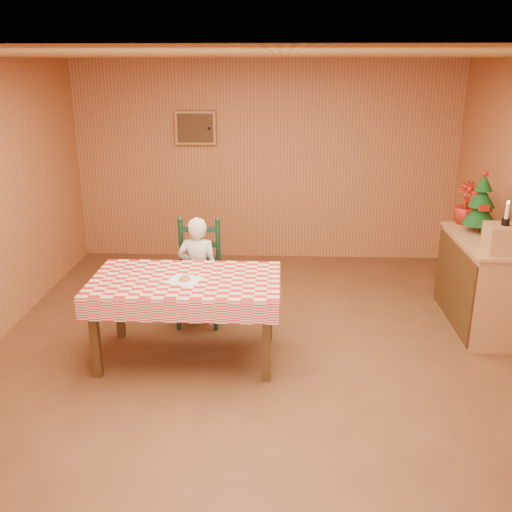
% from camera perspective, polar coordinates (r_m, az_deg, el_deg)
% --- Properties ---
extents(ground, '(6.00, 6.00, 0.00)m').
position_cam_1_polar(ground, '(5.18, -0.10, -10.72)').
color(ground, brown).
rests_on(ground, ground).
extents(cabin_walls, '(5.10, 6.05, 2.65)m').
position_cam_1_polar(cabin_walls, '(5.09, 0.14, 10.60)').
color(cabin_walls, '#B76E42').
rests_on(cabin_walls, ground).
extents(dining_table, '(1.66, 0.96, 0.77)m').
position_cam_1_polar(dining_table, '(5.03, -7.02, -3.10)').
color(dining_table, '#4B2D14').
rests_on(dining_table, ground).
extents(ladder_chair, '(0.44, 0.40, 1.08)m').
position_cam_1_polar(ladder_chair, '(5.82, -5.71, -1.89)').
color(ladder_chair, black).
rests_on(ladder_chair, ground).
extents(seated_child, '(0.41, 0.27, 1.12)m').
position_cam_1_polar(seated_child, '(5.75, -5.81, -1.54)').
color(seated_child, silver).
rests_on(seated_child, ground).
extents(napkin, '(0.34, 0.34, 0.00)m').
position_cam_1_polar(napkin, '(4.96, -7.15, -2.41)').
color(napkin, white).
rests_on(napkin, dining_table).
extents(donut, '(0.10, 0.10, 0.03)m').
position_cam_1_polar(donut, '(4.95, -7.16, -2.22)').
color(donut, '#C78147').
rests_on(donut, napkin).
extents(shelf_unit, '(0.54, 1.24, 0.93)m').
position_cam_1_polar(shelf_unit, '(6.10, 21.42, -2.56)').
color(shelf_unit, tan).
rests_on(shelf_unit, ground).
extents(crate, '(0.31, 0.31, 0.25)m').
position_cam_1_polar(crate, '(5.57, 23.48, 1.61)').
color(crate, tan).
rests_on(crate, shelf_unit).
extents(christmas_tree, '(0.34, 0.34, 0.62)m').
position_cam_1_polar(christmas_tree, '(6.12, 21.61, 4.81)').
color(christmas_tree, '#4B2D14').
rests_on(christmas_tree, shelf_unit).
extents(flower_arrangement, '(0.31, 0.31, 0.44)m').
position_cam_1_polar(flower_arrangement, '(6.39, 20.30, 4.98)').
color(flower_arrangement, '#9C190E').
rests_on(flower_arrangement, shelf_unit).
extents(candle_set, '(0.07, 0.07, 0.22)m').
position_cam_1_polar(candle_set, '(5.52, 23.73, 3.49)').
color(candle_set, black).
rests_on(candle_set, crate).
extents(storage_bin, '(0.51, 0.51, 0.43)m').
position_cam_1_polar(storage_bin, '(5.90, 23.00, -6.14)').
color(storage_bin, black).
rests_on(storage_bin, ground).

